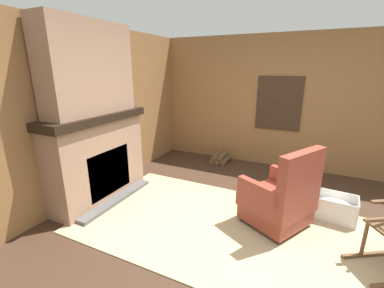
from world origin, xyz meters
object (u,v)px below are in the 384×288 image
(oil_lamp_vase, at_px, (77,108))
(storage_case, at_px, (117,104))
(firewood_stack, at_px, (220,158))
(laundry_basket, at_px, (334,207))
(armchair, at_px, (280,199))

(oil_lamp_vase, xyz_separation_m, storage_case, (0.00, 0.76, -0.04))
(firewood_stack, xyz_separation_m, laundry_basket, (2.02, -1.32, 0.07))
(firewood_stack, distance_m, oil_lamp_vase, 2.96)
(firewood_stack, height_order, oil_lamp_vase, oil_lamp_vase)
(firewood_stack, bearing_deg, storage_case, -124.29)
(armchair, xyz_separation_m, storage_case, (-2.53, 0.14, 0.98))
(laundry_basket, distance_m, storage_case, 3.38)
(armchair, height_order, firewood_stack, armchair)
(firewood_stack, bearing_deg, oil_lamp_vase, -115.09)
(armchair, bearing_deg, storage_case, 25.55)
(laundry_basket, distance_m, oil_lamp_vase, 3.55)
(armchair, height_order, oil_lamp_vase, oil_lamp_vase)
(armchair, bearing_deg, laundry_basket, -113.49)
(armchair, relative_size, laundry_basket, 1.91)
(armchair, distance_m, oil_lamp_vase, 2.80)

